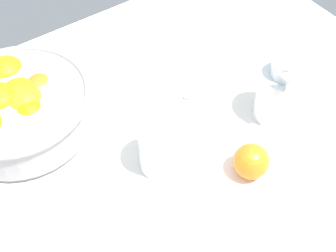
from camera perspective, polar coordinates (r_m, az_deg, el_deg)
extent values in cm
cube|color=white|center=(88.38, -2.95, -2.68)|extent=(123.86, 83.72, 3.00)
cylinder|color=#99999E|center=(93.75, -18.18, 0.20)|extent=(25.71, 25.71, 1.20)
cylinder|color=#99999E|center=(90.57, -18.85, 1.95)|extent=(27.95, 27.95, 7.56)
torus|color=#99999E|center=(87.91, -19.47, 3.56)|extent=(29.15, 29.15, 1.20)
sphere|color=orange|center=(92.07, -16.09, 4.21)|extent=(7.99, 7.99, 7.99)
sphere|color=orange|center=(91.23, -18.47, 3.32)|extent=(8.69, 8.69, 8.69)
sphere|color=orange|center=(96.28, -20.09, 6.13)|extent=(8.51, 8.51, 8.51)
sphere|color=orange|center=(90.75, -20.78, 2.62)|extent=(8.71, 8.71, 8.71)
sphere|color=orange|center=(87.52, -17.25, 1.16)|extent=(7.53, 7.53, 7.53)
sphere|color=orange|center=(89.30, -17.69, 2.22)|extent=(8.79, 8.79, 8.79)
cylinder|color=white|center=(90.47, 14.25, 3.98)|extent=(9.03, 9.03, 11.14)
cylinder|color=white|center=(85.33, 15.22, 7.38)|extent=(5.76, 5.76, 3.81)
cone|color=white|center=(81.57, 15.06, 6.28)|extent=(4.05, 4.09, 2.80)
torus|color=white|center=(93.53, 14.83, 6.71)|extent=(5.55, 4.70, 6.10)
cylinder|color=#FDAE3D|center=(91.74, 14.03, 3.22)|extent=(8.31, 8.31, 7.57)
cylinder|color=white|center=(79.83, -0.92, -2.80)|extent=(8.67, 8.67, 10.44)
cylinder|color=yellow|center=(81.11, -0.91, -3.45)|extent=(7.63, 7.63, 7.30)
sphere|color=orange|center=(81.72, 10.77, -4.54)|extent=(6.74, 6.74, 6.74)
ellipsoid|color=silver|center=(94.87, 2.68, 4.19)|extent=(3.91, 3.65, 1.00)
cylinder|color=silver|center=(100.06, 4.10, 7.07)|extent=(10.18, 7.26, 0.70)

